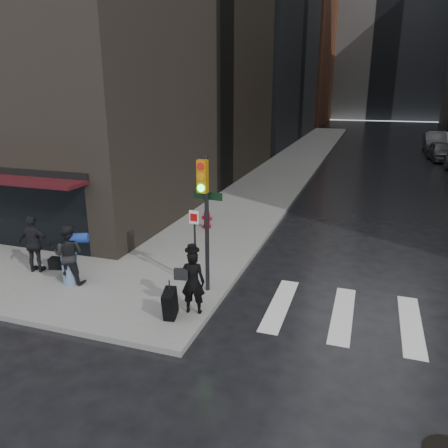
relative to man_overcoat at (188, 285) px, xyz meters
The scene contains 12 objects.
ground 1.81m from the man_overcoat, 164.13° to the left, with size 140.00×140.00×0.00m, color black.
sidewalk_left 27.48m from the man_overcoat, 93.16° to the left, with size 4.00×50.00×0.15m, color slate.
crosswalk 6.22m from the man_overcoat, 13.44° to the left, with size 8.50×3.00×0.01m.
bldg_left_far 65.23m from the man_overcoat, 103.09° to the left, with size 22.00×20.00×26.00m, color brown.
bldg_distant 80.00m from the man_overcoat, 86.73° to the left, with size 40.00×12.00×32.00m, color slate.
man_overcoat is the anchor object (origin of this frame).
man_jeans 3.89m from the man_overcoat, behind, with size 1.26×0.83×1.72m.
man_greycoat 5.41m from the man_overcoat, behind, with size 1.08×0.62×1.74m.
traffic_light 2.09m from the man_overcoat, 92.87° to the left, with size 0.92×0.47×3.70m.
fire_hydrant 6.84m from the man_overcoat, 106.97° to the left, with size 0.41×0.32×0.73m.
parked_car_4 30.11m from the man_overcoat, 72.60° to the left, with size 1.68×4.18×1.42m, color #515156.
parked_car_5 35.53m from the man_overcoat, 75.06° to the left, with size 1.68×4.83×1.59m, color #46464A.
Camera 1 is at (5.39, -9.23, 5.46)m, focal length 35.00 mm.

